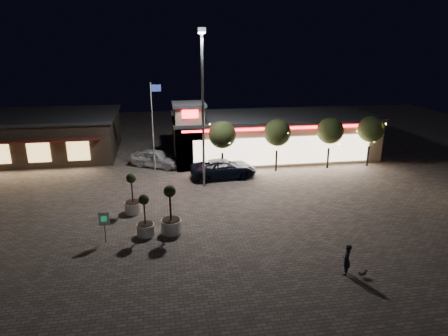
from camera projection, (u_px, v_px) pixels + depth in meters
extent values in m
plane|color=#73665D|center=(187.00, 232.00, 25.07)|extent=(90.00, 90.00, 0.00)
cube|color=tan|center=(272.00, 137.00, 41.02)|extent=(20.00, 8.00, 4.00)
cube|color=#262628|center=(273.00, 116.00, 40.36)|extent=(20.40, 8.40, 0.30)
cube|color=beige|center=(284.00, 151.00, 37.34)|extent=(17.00, 0.12, 2.60)
cube|color=#FE141E|center=(285.00, 128.00, 36.65)|extent=(19.00, 0.10, 0.18)
cube|color=tan|center=(190.00, 137.00, 36.87)|extent=(2.60, 2.60, 5.80)
cube|color=#262628|center=(189.00, 104.00, 35.94)|extent=(3.00, 3.00, 0.30)
cube|color=#FE141E|center=(190.00, 114.00, 34.87)|extent=(1.40, 0.10, 0.70)
cube|color=#382D23|center=(36.00, 137.00, 41.10)|extent=(16.00, 10.00, 4.00)
cube|color=#262628|center=(33.00, 116.00, 40.44)|extent=(16.40, 10.40, 0.30)
cube|color=#591E19|center=(18.00, 142.00, 35.78)|extent=(14.40, 0.80, 0.15)
cube|color=#ECC06A|center=(39.00, 153.00, 36.71)|extent=(2.00, 0.12, 1.80)
cube|color=#ECC06A|center=(78.00, 151.00, 37.24)|extent=(2.00, 0.12, 1.80)
cylinder|color=gray|center=(203.00, 114.00, 31.05)|extent=(0.20, 0.20, 12.00)
cube|color=gray|center=(202.00, 30.00, 29.15)|extent=(0.60, 0.40, 0.35)
cube|color=white|center=(202.00, 33.00, 29.21)|extent=(0.45, 0.30, 0.08)
cylinder|color=white|center=(153.00, 128.00, 35.75)|extent=(0.10, 0.10, 8.00)
cube|color=#2A3E9B|center=(156.00, 88.00, 34.74)|extent=(0.90, 0.04, 0.60)
cylinder|color=#332319|center=(222.00, 163.00, 35.72)|extent=(0.20, 0.20, 1.92)
sphere|color=#2D3819|center=(222.00, 135.00, 34.92)|extent=(2.42, 2.42, 2.42)
cylinder|color=#332319|center=(276.00, 161.00, 36.49)|extent=(0.20, 0.20, 1.92)
sphere|color=#2D3819|center=(277.00, 133.00, 35.69)|extent=(2.42, 2.42, 2.42)
cylinder|color=#332319|center=(328.00, 158.00, 37.26)|extent=(0.20, 0.20, 1.92)
sphere|color=#2D3819|center=(330.00, 131.00, 36.45)|extent=(2.42, 2.42, 2.42)
cylinder|color=#332319|center=(368.00, 156.00, 37.87)|extent=(0.20, 0.20, 1.92)
sphere|color=#2D3819|center=(371.00, 129.00, 37.07)|extent=(2.42, 2.42, 2.42)
imported|color=black|center=(224.00, 168.00, 34.78)|extent=(5.97, 3.10, 1.61)
imported|color=silver|center=(156.00, 158.00, 37.68)|extent=(5.20, 4.10, 1.66)
imported|color=black|center=(347.00, 260.00, 20.32)|extent=(0.66, 0.72, 1.66)
cube|color=#59514C|center=(362.00, 273.00, 20.22)|extent=(0.38, 0.23, 0.19)
sphere|color=#59514C|center=(366.00, 271.00, 20.29)|extent=(0.17, 0.17, 0.17)
cylinder|color=white|center=(133.00, 207.00, 27.74)|extent=(1.18, 1.18, 0.79)
cylinder|color=black|center=(133.00, 202.00, 27.61)|extent=(1.02, 1.02, 0.06)
cylinder|color=#332319|center=(132.00, 190.00, 27.33)|extent=(0.10, 0.10, 1.77)
sphere|color=#2D3819|center=(131.00, 178.00, 27.07)|extent=(0.69, 0.69, 0.69)
cylinder|color=white|center=(146.00, 230.00, 24.56)|extent=(1.09, 1.09, 0.73)
cylinder|color=black|center=(145.00, 224.00, 24.45)|extent=(0.94, 0.94, 0.05)
cylinder|color=#332319|center=(144.00, 211.00, 24.19)|extent=(0.09, 0.09, 1.63)
sphere|color=#2D3819|center=(144.00, 200.00, 23.95)|extent=(0.64, 0.64, 0.64)
cylinder|color=white|center=(171.00, 226.00, 24.87)|extent=(1.28, 1.28, 0.85)
cylinder|color=black|center=(171.00, 220.00, 24.73)|extent=(1.11, 1.11, 0.06)
cylinder|color=#332319|center=(170.00, 205.00, 24.43)|extent=(0.11, 0.11, 1.92)
sphere|color=#2D3819|center=(170.00, 191.00, 24.15)|extent=(0.75, 0.75, 0.75)
cylinder|color=gray|center=(105.00, 233.00, 23.68)|extent=(0.08, 0.08, 1.16)
cube|color=white|center=(104.00, 219.00, 23.39)|extent=(0.63, 0.10, 0.82)
cube|color=#178B47|center=(104.00, 219.00, 23.36)|extent=(0.34, 0.04, 0.34)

